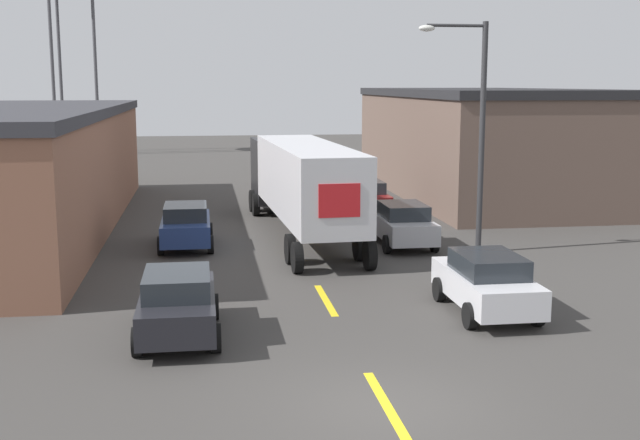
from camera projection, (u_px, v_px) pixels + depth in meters
ground_plane at (387, 407)px, 14.95m from camera, size 160.00×160.00×0.00m
road_centerline at (326, 300)px, 22.33m from camera, size 0.20×18.08×0.01m
warehouse_right at (481, 142)px, 43.09m from camera, size 9.23×20.41×5.68m
semi_truck at (299, 178)px, 31.67m from camera, size 3.31×14.82×3.72m
parked_car_left_far at (186, 225)px, 29.41m from camera, size 1.96×4.19×1.60m
parked_car_right_far at (364, 197)px, 36.60m from camera, size 1.96×4.19×1.60m
parked_car_right_mid at (402, 224)px, 29.69m from camera, size 1.96×4.19×1.60m
parked_car_right_near at (487, 282)px, 20.94m from camera, size 1.96×4.19×1.60m
parked_car_left_near at (178, 303)px, 18.96m from camera, size 1.96×4.19×1.60m
street_lamp at (475, 121)px, 27.84m from camera, size 2.45×0.32×8.05m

